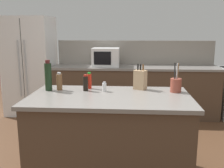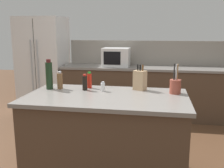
% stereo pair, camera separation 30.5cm
% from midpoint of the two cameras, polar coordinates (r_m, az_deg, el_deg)
% --- Properties ---
extents(back_counter_run, '(3.07, 0.66, 0.94)m').
position_cam_midpoint_polar(back_counter_run, '(4.94, 3.21, -1.54)').
color(back_counter_run, '#4C3828').
rests_on(back_counter_run, ground_plane).
extents(wall_backsplash, '(3.03, 0.03, 0.46)m').
position_cam_midpoint_polar(wall_backsplash, '(5.14, 3.36, 6.87)').
color(wall_backsplash, gray).
rests_on(wall_backsplash, back_counter_run).
extents(kitchen_island, '(1.68, 0.93, 0.94)m').
position_cam_midpoint_polar(kitchen_island, '(2.87, -3.60, -11.66)').
color(kitchen_island, '#4C3828').
rests_on(kitchen_island, ground_plane).
extents(refrigerator, '(0.87, 0.75, 1.85)m').
position_cam_midpoint_polar(refrigerator, '(5.33, -18.92, 3.75)').
color(refrigerator, white).
rests_on(refrigerator, ground_plane).
extents(microwave, '(0.49, 0.39, 0.34)m').
position_cam_midpoint_polar(microwave, '(4.87, -3.15, 5.86)').
color(microwave, white).
rests_on(microwave, back_counter_run).
extents(knife_block, '(0.16, 0.15, 0.29)m').
position_cam_midpoint_polar(knife_block, '(2.98, 3.28, 0.95)').
color(knife_block, tan).
rests_on(knife_block, kitchen_island).
extents(utensil_crock, '(0.12, 0.12, 0.32)m').
position_cam_midpoint_polar(utensil_crock, '(2.90, 10.85, -0.17)').
color(utensil_crock, brown).
rests_on(utensil_crock, kitchen_island).
extents(hot_sauce_bottle, '(0.05, 0.05, 0.19)m').
position_cam_midpoint_polar(hot_sauce_bottle, '(3.05, -7.83, 0.64)').
color(hot_sauce_bottle, red).
rests_on(hot_sauce_bottle, kitchen_island).
extents(salt_shaker, '(0.05, 0.05, 0.11)m').
position_cam_midpoint_polar(salt_shaker, '(2.89, -4.70, -0.70)').
color(salt_shaker, silver).
rests_on(salt_shaker, kitchen_island).
extents(pepper_grinder, '(0.06, 0.06, 0.20)m').
position_cam_midpoint_polar(pepper_grinder, '(3.04, -14.23, 0.46)').
color(pepper_grinder, brown).
rests_on(pepper_grinder, kitchen_island).
extents(soy_sauce_bottle, '(0.06, 0.06, 0.18)m').
position_cam_midpoint_polar(soy_sauce_bottle, '(2.95, -8.74, 0.14)').
color(soy_sauce_bottle, black).
rests_on(soy_sauce_bottle, kitchen_island).
extents(wine_bottle, '(0.08, 0.08, 0.34)m').
position_cam_midpoint_polar(wine_bottle, '(3.04, -16.53, 1.61)').
color(wine_bottle, black).
rests_on(wine_bottle, kitchen_island).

